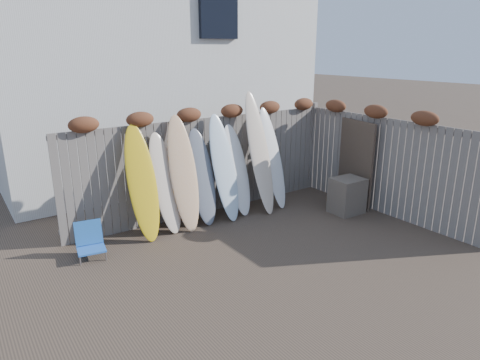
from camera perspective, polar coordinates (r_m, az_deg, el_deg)
ground at (r=7.39m, az=5.38°, el=-9.70°), size 80.00×80.00×0.00m
back_fence at (r=8.85m, az=-4.09°, el=3.06°), size 6.05×0.28×2.24m
right_fence at (r=9.26m, az=18.94°, el=2.52°), size 0.28×4.40×2.24m
house at (r=12.47m, az=-12.55°, el=16.12°), size 8.50×5.50×6.33m
beach_chair at (r=7.58m, az=-19.38°, el=-7.67°), size 0.50×0.53×0.58m
wooden_crate at (r=9.26m, az=14.09°, el=-2.03°), size 0.66×0.56×0.75m
lattice_panel at (r=9.72m, az=14.85°, el=2.29°), size 0.29×1.24×1.87m
surfboard_0 at (r=7.83m, az=-12.92°, el=-0.39°), size 0.55×0.74×2.06m
surfboard_1 at (r=8.08m, az=-9.95°, el=-0.42°), size 0.57×0.71×1.86m
surfboard_2 at (r=8.14m, az=-7.56°, el=0.90°), size 0.60×0.81×2.15m
surfboard_3 at (r=8.38m, az=-5.13°, el=0.41°), size 0.55×0.69×1.85m
surfboard_4 at (r=8.54m, az=-2.15°, el=1.64°), size 0.53×0.76×2.10m
surfboard_5 at (r=8.83m, az=-0.42°, el=1.33°), size 0.57×0.70×1.85m
surfboard_6 at (r=8.92m, az=2.62°, el=3.61°), size 0.47×0.87×2.49m
surfboard_7 at (r=9.25m, az=4.38°, el=2.93°), size 0.54×0.80×2.14m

